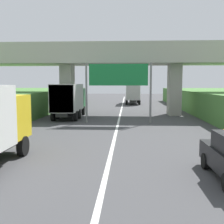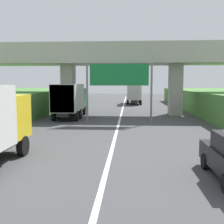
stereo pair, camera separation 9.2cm
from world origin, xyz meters
TOP-DOWN VIEW (x-y plane):
  - lane_centre_stripe at (0.00, 29.34)m, footprint 0.20×98.68m
  - overpass_bridge at (0.00, 36.68)m, footprint 40.00×4.80m
  - overhead_highway_sign at (0.00, 30.09)m, footprint 5.88×0.18m
  - truck_silver at (1.70, 52.98)m, footprint 2.44×7.30m
  - truck_green at (-5.09, 33.25)m, footprint 2.44×7.30m

SIDE VIEW (x-z plane):
  - lane_centre_stripe at x=0.00m, z-range 0.00..0.01m
  - truck_silver at x=1.70m, z-range 0.21..3.65m
  - truck_green at x=-5.09m, z-range 0.21..3.65m
  - overhead_highway_sign at x=0.00m, z-range 1.27..6.59m
  - overpass_bridge at x=0.00m, z-range 2.00..9.82m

